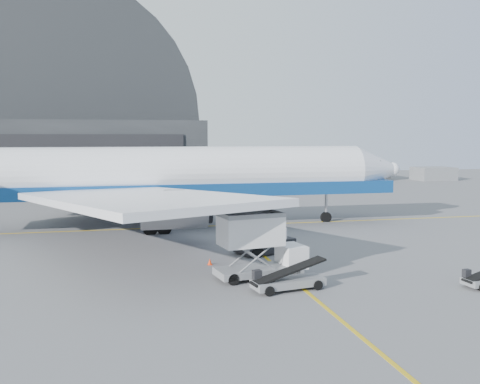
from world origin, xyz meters
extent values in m
plane|color=#565659|center=(0.00, 0.00, 0.00)|extent=(200.00, 200.00, 0.00)
cube|color=gold|center=(0.00, 20.00, 0.01)|extent=(80.00, 0.25, 0.02)
cube|color=gold|center=(0.00, -2.00, 0.01)|extent=(0.25, 40.00, 0.02)
cube|color=black|center=(-22.00, 65.00, 6.00)|extent=(50.00, 28.00, 12.00)
cube|color=black|center=(-22.00, 50.90, 5.00)|extent=(42.00, 0.40, 9.50)
cube|color=black|center=(38.00, 72.00, 0.00)|extent=(14.00, 8.00, 4.00)
cube|color=gray|center=(55.00, 68.00, 0.00)|extent=(8.00, 6.00, 2.80)
cylinder|color=white|center=(-5.38, 20.03, 5.75)|extent=(39.77, 5.30, 5.30)
cone|color=white|center=(16.93, 20.03, 5.75)|extent=(4.86, 5.30, 5.30)
sphere|color=white|center=(19.14, 20.03, 5.75)|extent=(1.55, 1.55, 1.55)
cube|color=black|center=(15.61, 20.03, 6.41)|extent=(2.87, 2.43, 0.77)
cube|color=navy|center=(-5.38, 20.03, 4.03)|extent=(46.40, 5.36, 1.33)
cube|color=white|center=(-9.80, 6.77, 4.64)|extent=(20.37, 27.09, 1.61)
cube|color=white|center=(-9.80, 33.29, 4.64)|extent=(20.37, 27.09, 1.61)
cylinder|color=gray|center=(-6.49, 11.19, 2.87)|extent=(5.75, 2.98, 2.98)
cylinder|color=gray|center=(-6.49, 28.87, 2.87)|extent=(5.75, 2.98, 2.98)
cylinder|color=#A5A5AA|center=(11.19, 20.03, 1.55)|extent=(0.31, 0.31, 3.09)
cylinder|color=black|center=(11.19, 20.03, 0.50)|extent=(1.22, 0.39, 1.22)
cylinder|color=black|center=(-7.59, 16.49, 0.61)|extent=(1.44, 0.50, 1.44)
cylinder|color=black|center=(-7.59, 23.57, 0.61)|extent=(1.44, 0.50, 1.44)
cube|color=gray|center=(-2.08, -1.16, 0.53)|extent=(6.05, 3.22, 0.48)
cube|color=silver|center=(0.37, -0.75, 1.29)|extent=(1.88, 2.43, 1.53)
cube|color=black|center=(1.08, -0.63, 1.53)|extent=(0.38, 1.81, 0.86)
cube|color=silver|center=(-2.65, -1.26, 3.25)|extent=(4.36, 3.03, 1.91)
cylinder|color=black|center=(0.26, -1.79, 0.38)|extent=(0.80, 0.41, 0.77)
cylinder|color=black|center=(-0.08, 0.20, 0.38)|extent=(0.80, 0.41, 0.77)
cylinder|color=black|center=(-4.08, -2.52, 0.38)|extent=(0.80, 0.41, 0.77)
cylinder|color=black|center=(-4.42, -0.54, 0.38)|extent=(0.80, 0.41, 0.77)
cube|color=black|center=(0.41, 6.32, 0.63)|extent=(5.15, 3.95, 1.03)
cube|color=silver|center=(1.05, 6.56, 1.54)|extent=(2.22, 2.48, 1.03)
cylinder|color=black|center=(2.31, 5.82, 0.46)|extent=(1.10, 0.73, 1.03)
cylinder|color=black|center=(1.51, 7.95, 0.46)|extent=(1.10, 0.73, 1.03)
cylinder|color=black|center=(-0.68, 4.70, 0.46)|extent=(1.10, 0.73, 1.03)
cylinder|color=black|center=(-1.48, 6.83, 0.46)|extent=(1.10, 0.73, 1.03)
cube|color=gray|center=(-0.98, -4.27, 0.47)|extent=(4.77, 2.34, 0.47)
cube|color=black|center=(-0.98, -4.27, 1.19)|extent=(4.97, 1.88, 1.33)
cube|color=black|center=(-2.92, -4.04, 0.99)|extent=(0.58, 0.50, 0.62)
cylinder|color=black|center=(0.78, -4.70, 0.31)|extent=(0.66, 0.37, 0.62)
cylinder|color=black|center=(0.53, -3.26, 0.31)|extent=(0.66, 0.37, 0.62)
cylinder|color=black|center=(-2.49, -5.28, 0.31)|extent=(0.66, 0.37, 0.62)
cylinder|color=black|center=(-2.74, -3.85, 0.31)|extent=(0.66, 0.37, 0.62)
cube|color=black|center=(10.21, -6.06, 0.85)|extent=(0.49, 0.41, 0.54)
cylinder|color=black|center=(10.38, -5.91, 0.27)|extent=(0.56, 0.28, 0.54)
cube|color=#F23107|center=(-4.65, 3.19, 0.01)|extent=(0.32, 0.32, 0.03)
cone|color=#F23107|center=(-4.65, 3.19, 0.23)|extent=(0.32, 0.32, 0.47)
camera|label=1|loc=(-10.95, -35.07, 9.48)|focal=40.00mm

